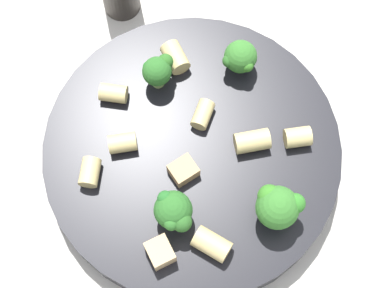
# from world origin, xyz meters

# --- Properties ---
(ground_plane) EXTENTS (2.00, 2.00, 0.00)m
(ground_plane) POSITION_xyz_m (0.00, 0.00, 0.00)
(ground_plane) COLOR beige
(pasta_bowl) EXTENTS (0.24, 0.24, 0.03)m
(pasta_bowl) POSITION_xyz_m (0.00, 0.00, 0.02)
(pasta_bowl) COLOR black
(pasta_bowl) RESTS_ON ground_plane
(broccoli_floret_0) EXTENTS (0.03, 0.03, 0.04)m
(broccoli_floret_0) POSITION_xyz_m (-0.06, -0.02, 0.05)
(broccoli_floret_0) COLOR #93B766
(broccoli_floret_0) RESTS_ON pasta_bowl
(broccoli_floret_1) EXTENTS (0.03, 0.03, 0.03)m
(broccoli_floret_1) POSITION_xyz_m (0.08, 0.01, 0.05)
(broccoli_floret_1) COLOR #84AD60
(broccoli_floret_1) RESTS_ON pasta_bowl
(broccoli_floret_2) EXTENTS (0.03, 0.02, 0.03)m
(broccoli_floret_2) POSITION_xyz_m (0.03, 0.06, 0.05)
(broccoli_floret_2) COLOR #93B766
(broccoli_floret_2) RESTS_ON pasta_bowl
(broccoli_floret_3) EXTENTS (0.03, 0.04, 0.04)m
(broccoli_floret_3) POSITION_xyz_m (-0.01, -0.08, 0.06)
(broccoli_floret_3) COLOR #84AD60
(broccoli_floret_3) RESTS_ON pasta_bowl
(rigatoni_0) EXTENTS (0.03, 0.03, 0.02)m
(rigatoni_0) POSITION_xyz_m (0.05, -0.07, 0.04)
(rigatoni_0) COLOR #E0C67F
(rigatoni_0) RESTS_ON pasta_bowl
(rigatoni_1) EXTENTS (0.02, 0.03, 0.01)m
(rigatoni_1) POSITION_xyz_m (0.00, 0.08, 0.04)
(rigatoni_1) COLOR #E0C67F
(rigatoni_1) RESTS_ON pasta_bowl
(rigatoni_2) EXTENTS (0.03, 0.03, 0.02)m
(rigatoni_2) POSITION_xyz_m (0.03, -0.04, 0.04)
(rigatoni_2) COLOR #E0C67F
(rigatoni_2) RESTS_ON pasta_bowl
(rigatoni_3) EXTENTS (0.02, 0.03, 0.02)m
(rigatoni_3) POSITION_xyz_m (-0.06, -0.06, 0.04)
(rigatoni_3) COLOR #E0C67F
(rigatoni_3) RESTS_ON pasta_bowl
(rigatoni_4) EXTENTS (0.03, 0.02, 0.02)m
(rigatoni_4) POSITION_xyz_m (-0.06, 0.05, 0.04)
(rigatoni_4) COLOR #E0C67F
(rigatoni_4) RESTS_ON pasta_bowl
(rigatoni_5) EXTENTS (0.03, 0.03, 0.02)m
(rigatoni_5) POSITION_xyz_m (0.06, 0.06, 0.04)
(rigatoni_5) COLOR #E0C67F
(rigatoni_5) RESTS_ON pasta_bowl
(rigatoni_6) EXTENTS (0.03, 0.03, 0.02)m
(rigatoni_6) POSITION_xyz_m (-0.03, 0.05, 0.04)
(rigatoni_6) COLOR #E0C67F
(rigatoni_6) RESTS_ON pasta_bowl
(rigatoni_7) EXTENTS (0.03, 0.02, 0.01)m
(rigatoni_7) POSITION_xyz_m (0.03, 0.01, 0.04)
(rigatoni_7) COLOR #E0C67F
(rigatoni_7) RESTS_ON pasta_bowl
(chicken_chunk_0) EXTENTS (0.03, 0.02, 0.01)m
(chicken_chunk_0) POSITION_xyz_m (-0.02, -0.01, 0.04)
(chicken_chunk_0) COLOR tan
(chicken_chunk_0) RESTS_ON pasta_bowl
(chicken_chunk_1) EXTENTS (0.03, 0.03, 0.02)m
(chicken_chunk_1) POSITION_xyz_m (-0.08, -0.03, 0.04)
(chicken_chunk_1) COLOR tan
(chicken_chunk_1) RESTS_ON pasta_bowl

